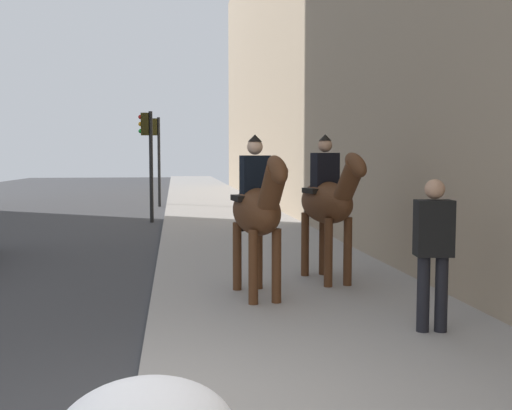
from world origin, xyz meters
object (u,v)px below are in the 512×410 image
Objects in this scene: mounted_horse_near at (257,208)px; traffic_light_near_curb at (148,148)px; pedestrian_greeting at (433,245)px; traffic_light_far_curb at (157,147)px; mounted_horse_far at (328,200)px.

traffic_light_near_curb is at bearing -177.76° from mounted_horse_near.
pedestrian_greeting is 19.65m from traffic_light_far_curb.
mounted_horse_near is 0.64× the size of traffic_light_near_curb.
pedestrian_greeting is at bearing 34.10° from mounted_horse_near.
traffic_light_far_curb is (19.28, 3.54, 1.42)m from pedestrian_greeting.
traffic_light_near_curb reaches higher than mounted_horse_far.
mounted_horse_near is at bearing -63.61° from mounted_horse_far.
mounted_horse_near is 1.33× the size of pedestrian_greeting.
traffic_light_near_curb is 6.26m from traffic_light_far_curb.
traffic_light_far_curb reaches higher than mounted_horse_far.
traffic_light_far_curb is (6.26, -0.10, 0.14)m from traffic_light_near_curb.
pedestrian_greeting is (-2.82, -0.46, -0.30)m from mounted_horse_far.
mounted_horse_far is at bearing -169.41° from traffic_light_far_curb.
traffic_light_near_curb is at bearing 23.75° from pedestrian_greeting.
traffic_light_near_curb is at bearing 179.10° from traffic_light_far_curb.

